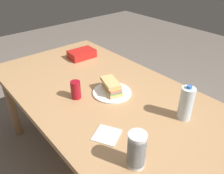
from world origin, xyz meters
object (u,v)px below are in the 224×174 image
Objects in this scene: sandwich at (112,86)px; paper_plate at (112,92)px; plastic_cup_stack at (137,150)px; water_bottle_tall at (186,103)px; soda_can_red at (76,90)px; chip_bag at (82,54)px; dining_table at (105,101)px.

paper_plate is at bearing -171.83° from sandwich.
plastic_cup_stack is at bearing 149.92° from paper_plate.
water_bottle_tall is 1.17× the size of plastic_cup_stack.
water_bottle_tall is (-0.58, -0.37, 0.04)m from soda_can_red.
paper_plate is 1.22× the size of water_bottle_tall.
chip_bag is at bearing -15.72° from paper_plate.
plastic_cup_stack is (-1.16, 0.48, 0.06)m from chip_bag.
paper_plate is at bearing -117.68° from soda_can_red.
dining_table is at bearing 73.65° from chip_bag.
water_bottle_tall is (-0.47, -0.15, 0.05)m from sandwich.
paper_plate is 2.17× the size of soda_can_red.
dining_table is 8.72× the size of water_bottle_tall.
paper_plate is at bearing -143.30° from dining_table.
dining_table is at bearing 19.61° from water_bottle_tall.
plastic_cup_stack reaches higher than sandwich.
water_bottle_tall reaches higher than plastic_cup_stack.
sandwich is 0.88× the size of chip_bag.
soda_can_red is at bearing 63.12° from sandwich.
plastic_cup_stack reaches higher than soda_can_red.
plastic_cup_stack is at bearing 150.16° from sandwich.
sandwich reaches higher than paper_plate.
dining_table is 9.34× the size of sandwich.
plastic_cup_stack is at bearing 154.19° from dining_table.
plastic_cup_stack is (-0.64, 0.09, 0.03)m from soda_can_red.
plastic_cup_stack reaches higher than chip_bag.
soda_can_red reaches higher than chip_bag.
paper_plate is at bearing 17.87° from water_bottle_tall.
soda_can_red is (0.11, 0.21, 0.01)m from sandwich.
chip_bag is at bearing -15.87° from sandwich.
sandwich is 0.61m from plastic_cup_stack.
water_bottle_tall is at bearing -147.82° from soda_can_red.
water_bottle_tall is 0.46m from plastic_cup_stack.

